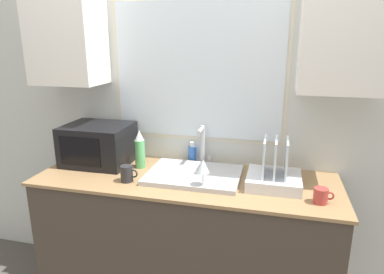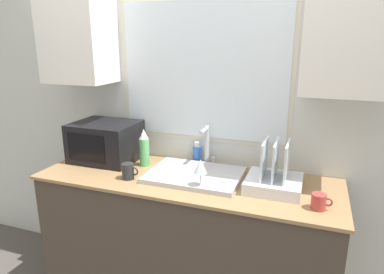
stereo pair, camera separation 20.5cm
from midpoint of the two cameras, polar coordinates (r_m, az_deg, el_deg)
name	(u,v)px [view 1 (the left image)]	position (r m, az deg, el deg)	size (l,w,h in m)	color
countertop	(186,241)	(2.41, -3.56, -17.03)	(1.91, 0.66, 0.93)	#42382D
wall_back	(197,98)	(2.36, -1.61, 6.41)	(6.00, 0.38, 2.60)	silver
sink_basin	(194,175)	(2.19, -2.38, -6.37)	(0.59, 0.43, 0.03)	#B2B2B7
faucet	(203,143)	(2.35, -0.73, -1.05)	(0.08, 0.15, 0.28)	#B7B7BC
microwave	(98,144)	(2.51, -17.66, -1.18)	(0.45, 0.37, 0.28)	black
dish_rack	(274,176)	(2.08, 10.77, -6.40)	(0.32, 0.31, 0.29)	silver
spray_bottle	(140,150)	(2.36, -11.17, -2.14)	(0.07, 0.07, 0.26)	#59B266
soap_bottle	(192,154)	(2.43, -2.40, -2.82)	(0.06, 0.06, 0.15)	blue
mug_near_sink	(127,174)	(2.17, -13.49, -6.01)	(0.11, 0.08, 0.10)	#262628
wine_glass	(203,167)	(1.96, -1.14, -5.06)	(0.08, 0.08, 0.19)	silver
mug_by_rack	(321,196)	(1.94, 17.88, -9.36)	(0.11, 0.08, 0.08)	#A53833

